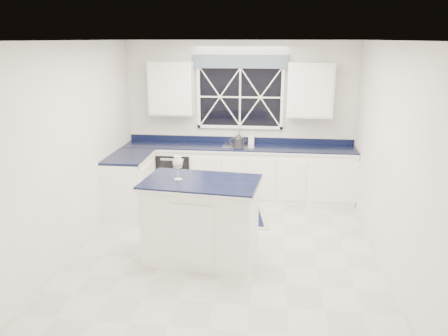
# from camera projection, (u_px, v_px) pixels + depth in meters

# --- Properties ---
(ground) EXTENTS (4.50, 4.50, 0.00)m
(ground) POSITION_uv_depth(u_px,v_px,m) (227.00, 247.00, 5.93)
(ground) COLOR beige
(ground) RESTS_ON ground
(back_wall) EXTENTS (4.00, 0.10, 2.70)m
(back_wall) POSITION_uv_depth(u_px,v_px,m) (240.00, 120.00, 7.69)
(back_wall) COLOR white
(back_wall) RESTS_ON ground
(base_cabinets) EXTENTS (3.99, 1.60, 0.90)m
(base_cabinets) POSITION_uv_depth(u_px,v_px,m) (218.00, 175.00, 7.54)
(base_cabinets) COLOR white
(base_cabinets) RESTS_ON ground
(countertop) EXTENTS (3.98, 0.64, 0.04)m
(countertop) POSITION_uv_depth(u_px,v_px,m) (238.00, 147.00, 7.53)
(countertop) COLOR black
(countertop) RESTS_ON base_cabinets
(dishwasher) EXTENTS (0.60, 0.58, 0.82)m
(dishwasher) POSITION_uv_depth(u_px,v_px,m) (177.00, 173.00, 7.79)
(dishwasher) COLOR black
(dishwasher) RESTS_ON ground
(window) EXTENTS (1.65, 0.09, 1.26)m
(window) POSITION_uv_depth(u_px,v_px,m) (240.00, 92.00, 7.51)
(window) COLOR black
(window) RESTS_ON ground
(upper_cabinets) EXTENTS (3.10, 0.34, 0.90)m
(upper_cabinets) POSITION_uv_depth(u_px,v_px,m) (240.00, 89.00, 7.37)
(upper_cabinets) COLOR white
(upper_cabinets) RESTS_ON ground
(faucet) EXTENTS (0.05, 0.20, 0.30)m
(faucet) POSITION_uv_depth(u_px,v_px,m) (239.00, 135.00, 7.66)
(faucet) COLOR #ADADAF
(faucet) RESTS_ON countertop
(island) EXTENTS (1.49, 0.99, 1.05)m
(island) POSITION_uv_depth(u_px,v_px,m) (201.00, 220.00, 5.50)
(island) COLOR white
(island) RESTS_ON ground
(rug) EXTENTS (1.56, 1.08, 0.02)m
(rug) POSITION_uv_depth(u_px,v_px,m) (221.00, 218.00, 6.86)
(rug) COLOR #A5A4A0
(rug) RESTS_ON ground
(kettle) EXTENTS (0.30, 0.21, 0.21)m
(kettle) POSITION_uv_depth(u_px,v_px,m) (238.00, 141.00, 7.48)
(kettle) COLOR #2D2D30
(kettle) RESTS_ON countertop
(wine_glass) EXTENTS (0.13, 0.13, 0.30)m
(wine_glass) POSITION_uv_depth(u_px,v_px,m) (178.00, 164.00, 5.33)
(wine_glass) COLOR silver
(wine_glass) RESTS_ON island
(soap_bottle) EXTENTS (0.10, 0.10, 0.22)m
(soap_bottle) POSITION_uv_depth(u_px,v_px,m) (251.00, 138.00, 7.65)
(soap_bottle) COLOR silver
(soap_bottle) RESTS_ON countertop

